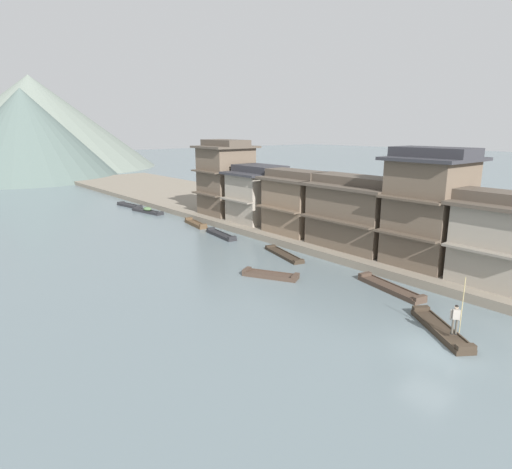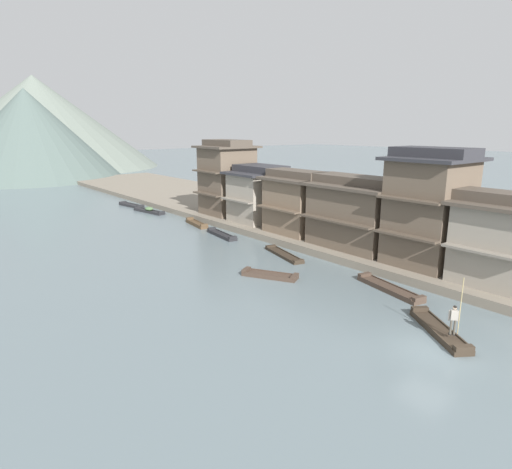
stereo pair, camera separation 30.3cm
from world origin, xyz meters
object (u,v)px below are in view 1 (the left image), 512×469
Objects in this scene: boat_midriver_drifting at (221,235)px; house_waterfront_second at (429,208)px; house_waterfront_tall at (355,212)px; house_waterfront_narrow at (295,202)px; house_waterfront_far at (259,194)px; boat_moored_far at (284,255)px; boat_midriver_upstream at (130,206)px; house_waterfront_end at (226,178)px; boat_foreground_poled at (441,330)px; boat_moored_nearest at (196,224)px; boat_moored_second at (271,275)px; boatman_person at (456,316)px; boat_upstream_distant at (148,211)px; boat_moored_third at (390,288)px; house_waterfront_nearest at (502,240)px.

house_waterfront_second is at bearing -73.27° from boat_midriver_drifting.
house_waterfront_tall is 1.32× the size of house_waterfront_narrow.
house_waterfront_second is (5.71, -18.98, 4.80)m from boat_midriver_drifting.
house_waterfront_tall and house_waterfront_far have the same top height.
boat_moored_far is 0.76× the size of house_waterfront_far.
house_waterfront_end reaches higher than boat_midriver_upstream.
boat_moored_nearest reaches higher than boat_foreground_poled.
boatman_person is at bearing -88.11° from boat_moored_second.
boat_moored_third is at bearing -89.88° from boat_upstream_distant.
boat_foreground_poled is 0.96× the size of boat_midriver_upstream.
house_waterfront_far is at bearing 11.57° from boat_midriver_drifting.
house_waterfront_end is (-0.37, 5.82, 1.30)m from house_waterfront_far.
house_waterfront_second is (5.56, -9.81, 4.84)m from boat_moored_far.
house_waterfront_narrow is 0.72× the size of house_waterfront_end.
boat_upstream_distant is at bearing 111.74° from house_waterfront_far.
boat_moored_third is 19.82m from boat_midriver_drifting.
boat_moored_nearest is (4.02, 31.28, 0.02)m from boat_foreground_poled.
house_waterfront_nearest is at bearing -83.83° from boat_midriver_upstream.
boat_foreground_poled is 31.53m from boat_moored_nearest.
house_waterfront_narrow is at bearing 67.04° from boat_foreground_poled.
house_waterfront_nearest is at bearing -95.48° from house_waterfront_second.
boatman_person is 13.75m from boat_moored_second.
house_waterfront_far reaches higher than boat_foreground_poled.
house_waterfront_tall reaches higher than boat_upstream_distant.
house_waterfront_nearest and house_waterfront_far have the same top height.
boat_moored_far is 25.78m from boat_upstream_distant.
boat_moored_nearest reaches higher than boat_midriver_upstream.
boat_midriver_upstream is 22.24m from house_waterfront_far.
boat_moored_nearest is at bearing -87.76° from boat_midriver_upstream.
boat_moored_nearest is at bearing 104.59° from house_waterfront_tall.
house_waterfront_end is at bearing 74.38° from boat_foreground_poled.
house_waterfront_second is (10.08, -6.39, 4.81)m from boat_moored_second.
boat_moored_nearest is 15.21m from boat_moored_far.
house_waterfront_end is (5.66, -15.30, 4.81)m from boat_midriver_upstream.
house_waterfront_second is 26.07m from house_waterfront_end.
boat_moored_nearest is at bearing 111.48° from house_waterfront_narrow.
boat_foreground_poled is 47.74m from boat_midriver_upstream.
house_waterfront_far is (6.05, 21.07, 3.49)m from boat_moored_third.
boat_moored_nearest is 25.85m from boat_moored_third.
house_waterfront_far is (0.43, 20.24, -1.30)m from house_waterfront_second.
boat_moored_third is at bearing 58.06° from boatman_person.
house_waterfront_second is 13.78m from house_waterfront_narrow.
house_waterfront_narrow is (9.57, 7.33, 3.51)m from boat_moored_second.
house_waterfront_end is at bearing 11.85° from boat_moored_nearest.
boat_moored_nearest is at bearing 101.22° from house_waterfront_second.
boat_midriver_upstream is at bearing 110.32° from house_waterfront_end.
house_waterfront_far reaches higher than boat_moored_second.
house_waterfront_tall reaches higher than boat_moored_third.
boat_midriver_upstream is (0.10, 22.38, -0.01)m from boat_midriver_drifting.
boat_midriver_drifting is 7.18m from house_waterfront_far.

